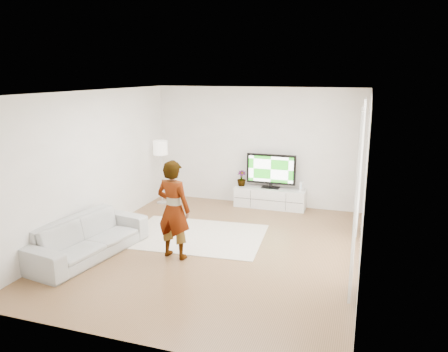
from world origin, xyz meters
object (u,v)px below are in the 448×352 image
(television, at_px, (271,170))
(player, at_px, (174,210))
(media_console, at_px, (270,198))
(floor_lamp, at_px, (160,151))
(sofa, at_px, (88,237))
(rug, at_px, (196,236))

(television, relative_size, player, 0.68)
(media_console, bearing_deg, floor_lamp, -169.80)
(media_console, height_order, sofa, sofa)
(rug, xyz_separation_m, sofa, (-1.45, -1.44, 0.33))
(player, relative_size, floor_lamp, 1.11)
(media_console, bearing_deg, player, -105.66)
(sofa, height_order, floor_lamp, floor_lamp)
(player, xyz_separation_m, sofa, (-1.47, -0.39, -0.53))
(media_console, relative_size, rug, 0.65)
(floor_lamp, bearing_deg, sofa, -86.65)
(player, bearing_deg, rug, -80.04)
(player, xyz_separation_m, floor_lamp, (-1.66, 2.88, 0.44))
(media_console, xyz_separation_m, television, (0.00, 0.03, 0.67))
(television, relative_size, floor_lamp, 0.75)
(sofa, xyz_separation_m, floor_lamp, (-0.19, 3.28, 0.97))
(sofa, relative_size, floor_lamp, 1.48)
(television, bearing_deg, player, -105.54)
(media_console, bearing_deg, television, 90.00)
(television, distance_m, sofa, 4.51)
(rug, distance_m, player, 1.36)
(television, height_order, rug, television)
(media_console, height_order, player, player)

